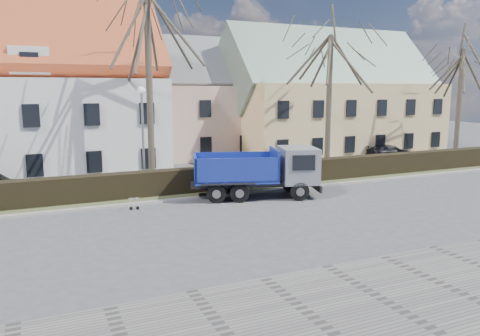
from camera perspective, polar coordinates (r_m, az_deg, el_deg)
name	(u,v)px	position (r m, az deg, el deg)	size (l,w,h in m)	color
ground	(246,220)	(20.23, 0.73, -6.37)	(120.00, 120.00, 0.00)	#47474A
sidewalk_near	(380,299)	(13.47, 16.70, -15.05)	(80.00, 5.00, 0.08)	slate
curb_far	(209,197)	(24.34, -3.84, -3.50)	(80.00, 0.30, 0.12)	gray
grass_strip	(199,191)	(25.81, -5.08, -2.78)	(80.00, 3.00, 0.10)	#444C2B
hedge	(200,181)	(25.50, -4.95, -1.55)	(60.00, 0.90, 1.30)	black
building_pink	(189,108)	(39.60, -6.26, 7.28)	(10.80, 8.80, 8.00)	beige
building_yellow	(330,104)	(42.28, 10.86, 7.65)	(18.80, 10.80, 8.50)	#DFBB7A
tree_1	(149,75)	(26.88, -11.03, 11.05)	(9.20, 9.20, 12.65)	#453D30
tree_2	(329,90)	(31.85, 10.82, 9.31)	(8.00, 8.00, 11.00)	#453D30
tree_3	(460,94)	(39.94, 25.23, 8.21)	(7.60, 7.60, 10.45)	#453D30
dump_truck	(252,172)	(24.13, 1.44, -0.49)	(6.69, 2.49, 2.68)	navy
streetlight	(143,140)	(25.37, -11.73, 3.34)	(0.45, 0.45, 5.77)	gray
cart_frame	(130,203)	(22.37, -13.30, -4.22)	(0.70, 0.40, 0.64)	silver
parked_car_b	(389,152)	(39.49, 17.72, 1.89)	(1.62, 3.98, 1.16)	black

